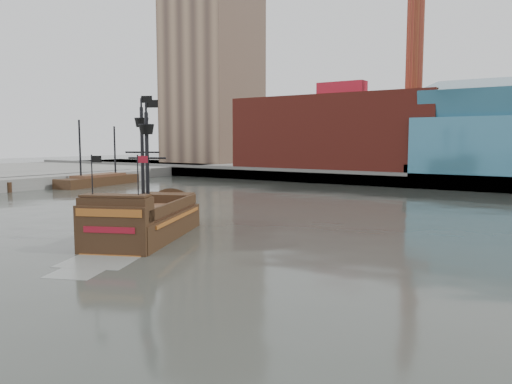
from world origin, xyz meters
The scene contains 7 objects.
ground centered at (0.00, 0.00, 0.00)m, with size 400.00×400.00×0.00m, color #2A2D28.
promenade_far centered at (0.00, 92.00, 1.00)m, with size 220.00×60.00×2.00m, color slate.
seawall centered at (0.00, 62.50, 1.30)m, with size 220.00×1.00×2.60m, color #4C4C49.
pier centered at (-58.00, 30.00, 1.00)m, with size 6.00×40.00×2.00m, color slate.
skyline centered at (5.21, 84.56, 24.55)m, with size 149.00×45.00×62.00m.
pirate_ship centered at (-9.81, 5.80, 1.17)m, with size 11.76×17.77×12.87m.
docked_vessel centered at (-53.33, 35.99, 0.78)m, with size 6.99×18.45×12.26m.
Camera 1 is at (20.95, -23.29, 8.19)m, focal length 35.00 mm.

